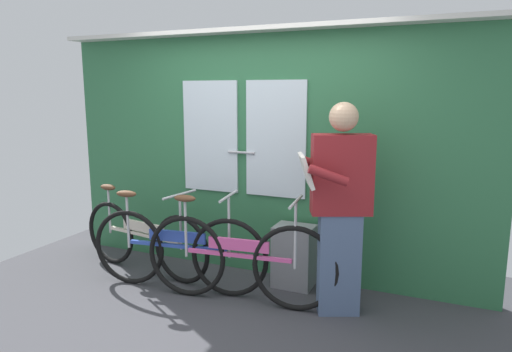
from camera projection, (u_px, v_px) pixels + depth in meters
name	position (u px, v px, depth m)	size (l,w,h in m)	color
ground_plane	(197.00, 332.00, 3.53)	(5.32, 4.19, 0.04)	#38383D
train_door_wall	(262.00, 150.00, 4.47)	(4.32, 0.28, 2.36)	#2D6B42
bicycle_near_door	(177.00, 250.00, 4.18)	(1.69, 0.44, 0.92)	black
bicycle_leaning_behind	(143.00, 238.00, 4.59)	(1.63, 0.44, 0.87)	black
bicycle_by_pole	(238.00, 259.00, 3.92)	(1.70, 0.44, 0.94)	black
passenger_reading_newspaper	(340.00, 205.00, 3.65)	(0.63, 0.58, 1.71)	slate
trash_bin_by_wall	(294.00, 256.00, 4.28)	(0.36, 0.28, 0.58)	gray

